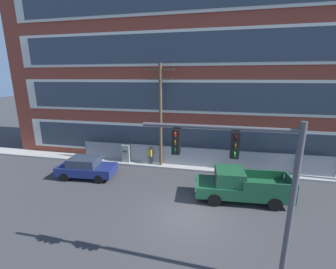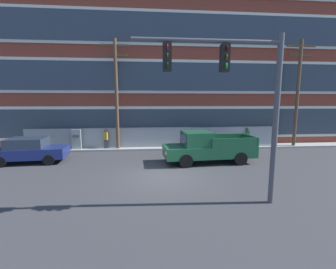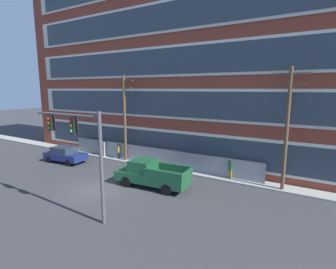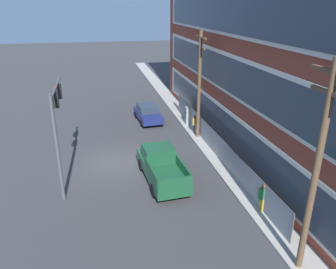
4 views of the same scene
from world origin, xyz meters
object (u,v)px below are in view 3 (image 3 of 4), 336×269
at_px(sedan_navy, 65,154).
at_px(pedestrian_by_fence, 119,151).
at_px(utility_pole_near_corner, 125,115).
at_px(utility_pole_midblock, 287,125).
at_px(pickup_truck_dark_green, 151,174).
at_px(pedestrian_near_cabinet, 230,168).
at_px(electrical_cabinet, 103,149).
at_px(traffic_signal_mast, 81,143).

bearing_deg(sedan_navy, pedestrian_by_fence, 38.98).
bearing_deg(utility_pole_near_corner, utility_pole_midblock, -0.52).
relative_size(pickup_truck_dark_green, utility_pole_near_corner, 0.68).
relative_size(sedan_navy, pedestrian_near_cabinet, 2.58).
xyz_separation_m(sedan_navy, electrical_cabinet, (1.84, 3.35, 0.05)).
bearing_deg(sedan_navy, electrical_cabinet, 61.25).
distance_m(utility_pole_midblock, pedestrian_by_fence, 15.94).
relative_size(utility_pole_midblock, pedestrian_by_fence, 5.13).
relative_size(utility_pole_near_corner, electrical_cabinet, 4.99).
distance_m(utility_pole_near_corner, pedestrian_near_cabinet, 11.22).
bearing_deg(electrical_cabinet, pickup_truck_dark_green, -25.03).
bearing_deg(utility_pole_midblock, pedestrian_near_cabinet, 175.11).
height_order(traffic_signal_mast, electrical_cabinet, traffic_signal_mast).
bearing_deg(pedestrian_by_fence, electrical_cabinet, 178.23).
relative_size(utility_pole_near_corner, pedestrian_near_cabinet, 5.00).
bearing_deg(utility_pole_midblock, sedan_navy, -170.84).
bearing_deg(pedestrian_by_fence, pickup_truck_dark_green, -31.20).
distance_m(utility_pole_near_corner, utility_pole_midblock, 14.55).
bearing_deg(sedan_navy, utility_pole_midblock, 9.16).
relative_size(pickup_truck_dark_green, pedestrian_by_fence, 3.41).
distance_m(electrical_cabinet, pedestrian_near_cabinet, 13.75).
height_order(pedestrian_near_cabinet, pedestrian_by_fence, same).
xyz_separation_m(sedan_navy, pedestrian_by_fence, (4.05, 3.28, 0.18)).
relative_size(traffic_signal_mast, utility_pole_near_corner, 0.72).
xyz_separation_m(electrical_cabinet, pedestrian_by_fence, (2.22, -0.07, 0.13)).
bearing_deg(pedestrian_by_fence, utility_pole_midblock, -0.48).
bearing_deg(utility_pole_near_corner, traffic_signal_mast, -61.14).
bearing_deg(utility_pole_midblock, traffic_signal_mast, -132.34).
bearing_deg(electrical_cabinet, utility_pole_near_corner, -1.20).
bearing_deg(pedestrian_near_cabinet, sedan_navy, -167.38).
height_order(sedan_navy, pedestrian_by_fence, pedestrian_by_fence).
bearing_deg(utility_pole_midblock, pickup_truck_dark_green, -154.31).
bearing_deg(sedan_navy, traffic_signal_mast, -32.70).
height_order(utility_pole_near_corner, pedestrian_by_fence, utility_pole_near_corner).
relative_size(sedan_navy, utility_pole_near_corner, 0.52).
xyz_separation_m(utility_pole_near_corner, utility_pole_midblock, (14.54, -0.13, 0.14)).
height_order(traffic_signal_mast, utility_pole_midblock, utility_pole_midblock).
relative_size(pickup_truck_dark_green, utility_pole_midblock, 0.67).
bearing_deg(utility_pole_near_corner, sedan_navy, -146.62).
height_order(pickup_truck_dark_green, pedestrian_by_fence, pickup_truck_dark_green).
distance_m(traffic_signal_mast, pedestrian_by_fence, 12.38).
distance_m(pickup_truck_dark_green, pedestrian_near_cabinet, 6.36).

